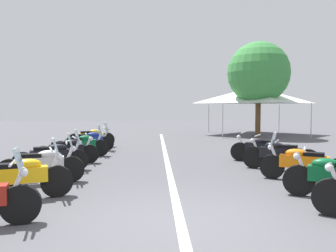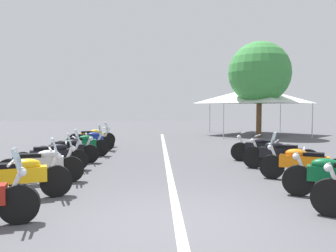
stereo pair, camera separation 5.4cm
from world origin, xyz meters
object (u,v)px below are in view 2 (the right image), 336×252
object	(u,v)px
roadside_tree_0	(260,73)
motorcycle_left_row_1	(19,177)
motorcycle_right_row_1	(334,176)
motorcycle_left_row_2	(42,164)
motorcycle_right_row_2	(302,163)
event_tent	(256,95)
motorcycle_left_row_3	(52,156)
motorcycle_left_row_7	(92,137)
motorcycle_right_row_4	(263,149)
motorcycle_left_row_5	(82,145)
motorcycle_right_row_3	(280,154)
motorcycle_left_row_4	(68,150)
motorcycle_left_row_6	(90,141)

from	to	relation	value
roadside_tree_0	motorcycle_left_row_1	bearing A→B (deg)	147.54
motorcycle_right_row_1	motorcycle_left_row_2	bearing A→B (deg)	10.34
motorcycle_right_row_1	motorcycle_right_row_2	size ratio (longest dim) A/B	0.95
roadside_tree_0	event_tent	bearing A→B (deg)	-9.74
motorcycle_left_row_2	motorcycle_left_row_3	size ratio (longest dim) A/B	1.00
motorcycle_left_row_7	motorcycle_right_row_1	xyz separation A→B (m)	(-8.97, -6.44, -0.01)
motorcycle_right_row_2	motorcycle_right_row_4	size ratio (longest dim) A/B	0.98
motorcycle_left_row_2	motorcycle_right_row_1	size ratio (longest dim) A/B	1.06
motorcycle_left_row_1	motorcycle_left_row_5	size ratio (longest dim) A/B	1.00
motorcycle_right_row_1	motorcycle_right_row_3	distance (m)	3.12
motorcycle_left_row_2	motorcycle_right_row_3	distance (m)	6.48
motorcycle_left_row_4	motorcycle_right_row_1	bearing A→B (deg)	-48.24
roadside_tree_0	motorcycle_left_row_6	bearing A→B (deg)	126.50
motorcycle_left_row_3	motorcycle_left_row_7	size ratio (longest dim) A/B	0.98
motorcycle_left_row_5	motorcycle_right_row_2	distance (m)	7.70
motorcycle_left_row_4	motorcycle_right_row_4	distance (m)	6.39
motorcycle_left_row_4	motorcycle_left_row_6	xyz separation A→B (m)	(3.10, -0.13, 0.01)
motorcycle_left_row_4	motorcycle_left_row_7	xyz separation A→B (m)	(4.51, 0.05, 0.02)
motorcycle_right_row_1	motorcycle_right_row_2	distance (m)	1.66
motorcycle_left_row_2	motorcycle_right_row_2	size ratio (longest dim) A/B	1.01
motorcycle_left_row_6	motorcycle_right_row_1	world-z (taller)	motorcycle_left_row_6
motorcycle_right_row_3	motorcycle_right_row_4	xyz separation A→B (m)	(1.46, 0.04, -0.01)
motorcycle_right_row_4	motorcycle_right_row_3	bearing A→B (deg)	118.03
motorcycle_right_row_4	motorcycle_left_row_6	bearing A→B (deg)	1.19
motorcycle_left_row_1	motorcycle_left_row_3	size ratio (longest dim) A/B	1.01
motorcycle_left_row_3	motorcycle_right_row_1	distance (m)	7.18
motorcycle_left_row_1	motorcycle_left_row_6	distance (m)	7.43
motorcycle_left_row_2	event_tent	xyz separation A→B (m)	(14.52, -9.32, 2.19)
motorcycle_left_row_1	motorcycle_left_row_3	bearing A→B (deg)	74.34
roadside_tree_0	event_tent	xyz separation A→B (m)	(1.89, -0.32, -1.27)
motorcycle_right_row_3	motorcycle_right_row_4	size ratio (longest dim) A/B	0.98
motorcycle_left_row_6	motorcycle_right_row_2	xyz separation A→B (m)	(-5.90, -6.34, -0.00)
motorcycle_left_row_4	motorcycle_right_row_3	bearing A→B (deg)	-25.09
motorcycle_left_row_1	event_tent	bearing A→B (deg)	39.44
motorcycle_left_row_4	motorcycle_right_row_4	size ratio (longest dim) A/B	1.00
motorcycle_left_row_3	motorcycle_left_row_6	bearing A→B (deg)	66.63
motorcycle_left_row_1	motorcycle_left_row_3	distance (m)	2.98
motorcycle_left_row_3	motorcycle_right_row_2	xyz separation A→B (m)	(-1.44, -6.55, 0.00)
motorcycle_left_row_4	motorcycle_right_row_4	world-z (taller)	motorcycle_right_row_4
motorcycle_left_row_3	motorcycle_right_row_3	world-z (taller)	motorcycle_left_row_3
motorcycle_right_row_2	motorcycle_left_row_3	bearing A→B (deg)	14.05
motorcycle_left_row_2	motorcycle_left_row_6	distance (m)	5.97
event_tent	motorcycle_left_row_1	bearing A→B (deg)	149.83
motorcycle_right_row_3	motorcycle_right_row_2	bearing A→B (deg)	121.60
motorcycle_left_row_7	roadside_tree_0	world-z (taller)	roadside_tree_0
motorcycle_right_row_1	motorcycle_left_row_1	bearing A→B (deg)	23.45
motorcycle_left_row_5	motorcycle_right_row_4	world-z (taller)	motorcycle_left_row_5
motorcycle_left_row_3	event_tent	bearing A→B (deg)	33.11
motorcycle_left_row_3	motorcycle_left_row_7	world-z (taller)	motorcycle_left_row_3
motorcycle_left_row_3	motorcycle_right_row_2	world-z (taller)	motorcycle_right_row_2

